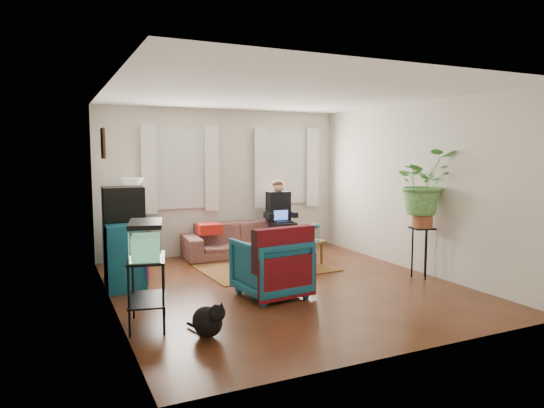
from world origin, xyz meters
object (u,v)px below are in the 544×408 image
sofa (242,234)px  plant_stand (421,253)px  dresser (124,253)px  side_table (134,241)px  aquarium_stand (147,292)px  armchair (271,264)px  coffee_table (295,255)px

sofa → plant_stand: 3.10m
dresser → sofa: bearing=28.5°
side_table → aquarium_stand: 3.08m
plant_stand → sofa: bearing=126.6°
side_table → sofa: bearing=-6.6°
aquarium_stand → side_table: bearing=96.2°
dresser → plant_stand: (4.01, -1.42, -0.07)m
side_table → dresser: bearing=-104.9°
plant_stand → aquarium_stand: bearing=-174.9°
armchair → plant_stand: size_ratio=1.11×
sofa → dresser: bearing=-150.5°
side_table → aquarium_stand: size_ratio=1.01×
side_table → plant_stand: bearing=-36.3°
sofa → plant_stand: sofa is taller
aquarium_stand → dresser: bearing=102.4°
side_table → coffee_table: side_table is taller
dresser → coffee_table: bearing=0.9°
plant_stand → side_table: bearing=143.7°
sofa → coffee_table: sofa is taller
aquarium_stand → armchair: (1.65, 0.47, 0.04)m
sofa → dresser: (-2.17, -1.07, 0.04)m
dresser → coffee_table: dresser is taller
aquarium_stand → armchair: 1.71m
dresser → aquarium_stand: size_ratio=1.33×
armchair → coffee_table: (0.99, 1.26, -0.21)m
sofa → aquarium_stand: 3.59m
aquarium_stand → coffee_table: aquarium_stand is taller
aquarium_stand → armchair: size_ratio=0.90×
dresser → armchair: dresser is taller
aquarium_stand → plant_stand: (4.02, 0.36, 0.00)m
dresser → coffee_table: 2.64m
sofa → armchair: size_ratio=2.47×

